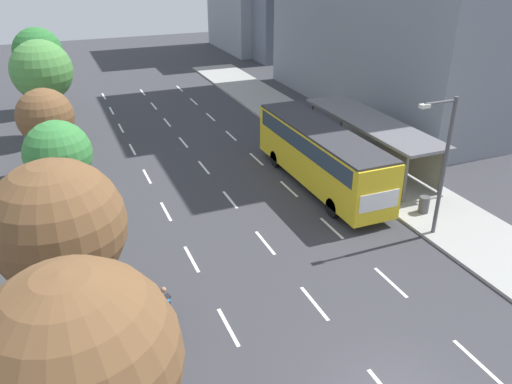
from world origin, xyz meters
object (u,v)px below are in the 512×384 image
(cyclist, at_px, (166,310))
(median_tree_farthest, at_px, (38,52))
(streetlight, at_px, (443,159))
(median_tree_nearest, at_px, (78,362))
(median_tree_fifth, at_px, (42,71))
(median_tree_third, at_px, (58,154))
(median_tree_fourth, at_px, (45,117))
(bus_shelter, at_px, (373,138))
(median_tree_second, at_px, (58,226))
(trash_bin, at_px, (424,205))
(bus, at_px, (320,151))

(cyclist, relative_size, median_tree_farthest, 0.28)
(median_tree_farthest, height_order, streetlight, streetlight)
(median_tree_nearest, distance_m, median_tree_fifth, 28.33)
(median_tree_nearest, relative_size, median_tree_third, 1.27)
(median_tree_fourth, relative_size, streetlight, 0.80)
(bus_shelter, xyz_separation_m, median_tree_second, (-18.02, -8.55, 2.42))
(median_tree_second, distance_m, streetlight, 15.92)
(median_tree_nearest, relative_size, streetlight, 1.07)
(median_tree_fourth, bearing_deg, median_tree_nearest, -89.93)
(cyclist, xyz_separation_m, median_tree_fourth, (-2.92, 15.25, 2.94))
(median_tree_third, xyz_separation_m, trash_bin, (16.57, -4.78, -3.49))
(median_tree_second, height_order, trash_bin, median_tree_second)
(bus, height_order, trash_bin, bus)
(median_tree_nearest, bearing_deg, median_tree_third, 88.80)
(bus_shelter, xyz_separation_m, median_tree_fifth, (-17.75, 12.70, 2.92))
(bus_shelter, bearing_deg, trash_bin, -99.79)
(median_tree_fifth, relative_size, trash_bin, 7.87)
(bus, bearing_deg, median_tree_farthest, 122.83)
(bus_shelter, xyz_separation_m, streetlight, (-2.11, -8.03, 2.02))
(median_tree_fourth, distance_m, streetlight, 20.92)
(median_tree_farthest, xyz_separation_m, streetlight, (15.69, -27.81, -0.87))
(cyclist, distance_m, trash_bin, 14.37)
(median_tree_fifth, bearing_deg, median_tree_farthest, 90.44)
(bus_shelter, xyz_separation_m, median_tree_fourth, (-17.97, 5.61, 1.86))
(median_tree_nearest, bearing_deg, median_tree_fifth, 89.61)
(median_tree_fifth, bearing_deg, median_tree_second, -90.72)
(median_tree_fourth, bearing_deg, bus_shelter, -17.35)
(bus_shelter, bearing_deg, median_tree_third, -175.24)
(cyclist, bearing_deg, median_tree_farthest, 95.35)
(streetlight, height_order, trash_bin, streetlight)
(median_tree_second, bearing_deg, bus_shelter, 25.39)
(bus_shelter, height_order, cyclist, bus_shelter)
(median_tree_fifth, bearing_deg, cyclist, -83.10)
(bus, relative_size, streetlight, 1.74)
(bus_shelter, xyz_separation_m, cyclist, (-15.05, -9.64, -1.08))
(bus_shelter, relative_size, median_tree_farthest, 1.69)
(bus_shelter, distance_m, median_tree_third, 17.84)
(bus_shelter, distance_m, cyclist, 17.90)
(bus_shelter, relative_size, median_tree_third, 2.02)
(median_tree_third, relative_size, median_tree_fourth, 1.05)
(bus, bearing_deg, cyclist, -141.83)
(median_tree_nearest, distance_m, streetlight, 17.59)
(median_tree_fifth, distance_m, median_tree_farthest, 7.08)
(bus, height_order, median_tree_nearest, median_tree_nearest)
(bus_shelter, height_order, median_tree_third, median_tree_third)
(median_tree_third, relative_size, median_tree_fifth, 0.81)
(median_tree_second, xyz_separation_m, median_tree_third, (0.37, 7.08, -0.22))
(median_tree_third, bearing_deg, bus_shelter, 4.76)
(median_tree_second, relative_size, median_tree_third, 1.17)
(median_tree_third, height_order, median_tree_fourth, median_tree_third)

